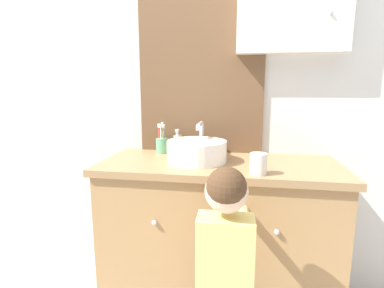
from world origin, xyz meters
The scene contains 7 objects.
wall_back centered at (0.02, 0.62, 1.29)m, with size 3.20×0.18×2.50m.
vanity_counter centered at (0.00, 0.33, 0.43)m, with size 1.23×0.54×0.85m.
sink_basin centered at (-0.11, 0.33, 0.91)m, with size 0.31×0.36×0.19m.
toothbrush_holder centered at (-0.35, 0.50, 0.90)m, with size 0.07×0.07×0.18m.
soap_dispenser centered at (-0.27, 0.54, 0.91)m, with size 0.05×0.05×0.14m.
child_figure centered at (0.07, -0.16, 0.56)m, with size 0.21×0.47×0.96m.
drinking_cup centered at (0.19, 0.13, 0.90)m, with size 0.08×0.08×0.10m, color silver.
Camera 1 is at (0.12, -1.18, 1.23)m, focal length 28.00 mm.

